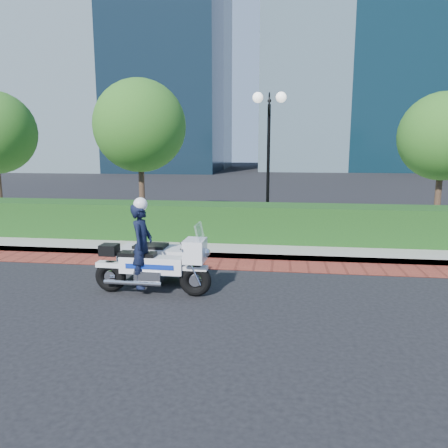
# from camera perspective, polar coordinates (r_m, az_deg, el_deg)

# --- Properties ---
(ground) EXTENTS (120.00, 120.00, 0.00)m
(ground) POSITION_cam_1_polar(r_m,az_deg,el_deg) (9.02, -1.94, -7.77)
(ground) COLOR black
(ground) RESTS_ON ground
(brick_strip) EXTENTS (60.00, 1.00, 0.01)m
(brick_strip) POSITION_cam_1_polar(r_m,az_deg,el_deg) (10.44, -0.59, -5.20)
(brick_strip) COLOR maroon
(brick_strip) RESTS_ON ground
(sidewalk) EXTENTS (60.00, 8.00, 0.15)m
(sidewalk) POSITION_cam_1_polar(r_m,az_deg,el_deg) (14.78, 1.87, -0.29)
(sidewalk) COLOR gray
(sidewalk) RESTS_ON ground
(hedge_main) EXTENTS (18.00, 1.20, 1.00)m
(hedge_main) POSITION_cam_1_polar(r_m,az_deg,el_deg) (12.33, 0.78, 0.29)
(hedge_main) COLOR black
(hedge_main) RESTS_ON sidewalk
(lamppost) EXTENTS (1.02, 0.70, 4.21)m
(lamppost) POSITION_cam_1_polar(r_m,az_deg,el_deg) (13.66, 5.85, 10.95)
(lamppost) COLOR black
(lamppost) RESTS_ON sidewalk
(tree_b) EXTENTS (3.20, 3.20, 4.89)m
(tree_b) POSITION_cam_1_polar(r_m,az_deg,el_deg) (15.76, -10.95, 12.47)
(tree_b) COLOR #332319
(tree_b) RESTS_ON sidewalk
(tree_c) EXTENTS (2.80, 2.80, 4.30)m
(tree_c) POSITION_cam_1_polar(r_m,az_deg,el_deg) (15.80, 26.72, 10.16)
(tree_c) COLOR #332319
(tree_c) RESTS_ON sidewalk
(police_motorcycle) EXTENTS (2.28, 1.61, 1.85)m
(police_motorcycle) POSITION_cam_1_polar(r_m,az_deg,el_deg) (8.68, -9.33, -4.29)
(police_motorcycle) COLOR black
(police_motorcycle) RESTS_ON ground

